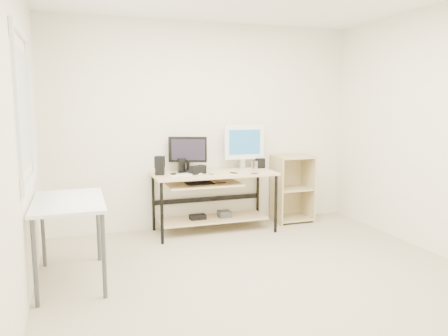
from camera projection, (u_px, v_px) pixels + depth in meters
room at (255, 136)px, 3.73m from camera, size 4.01×4.01×2.62m
desk at (212, 189)px, 5.40m from camera, size 1.50×0.65×0.75m
side_table at (69, 209)px, 3.86m from camera, size 0.60×1.00×0.75m
shelf_unit at (291, 188)px, 5.94m from camera, size 0.50×0.40×0.90m
black_monitor at (188, 152)px, 5.40m from camera, size 0.46×0.22×0.44m
white_imac at (244, 143)px, 5.66m from camera, size 0.53×0.17×0.57m
keyboard at (186, 174)px, 5.18m from camera, size 0.40×0.18×0.01m
mouse at (212, 173)px, 5.23m from camera, size 0.09×0.12×0.04m
center_speaker at (198, 170)px, 5.24m from camera, size 0.22×0.17×0.10m
speaker_left at (160, 165)px, 5.17m from camera, size 0.14×0.14×0.22m
speaker_right at (260, 163)px, 5.73m from camera, size 0.11×0.11×0.13m
audio_controller at (182, 166)px, 5.33m from camera, size 0.09×0.06×0.18m
volume_puck at (173, 174)px, 5.13m from camera, size 0.08×0.08×0.03m
smartphone at (234, 173)px, 5.32m from camera, size 0.08×0.11×0.01m
coaster at (254, 174)px, 5.26m from camera, size 0.13×0.13×0.01m
drinking_glass at (255, 167)px, 5.25m from camera, size 0.10×0.10×0.15m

